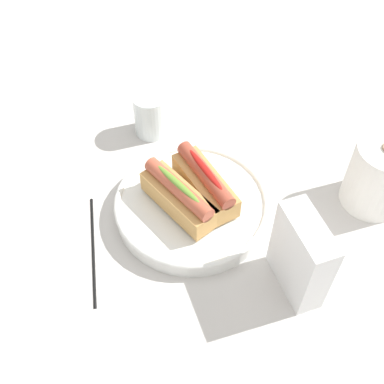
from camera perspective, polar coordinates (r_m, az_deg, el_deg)
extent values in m
plane|color=beige|center=(0.87, 0.12, -1.42)|extent=(2.40, 2.40, 0.00)
cylinder|color=white|center=(0.84, 0.00, -1.76)|extent=(0.27, 0.27, 0.03)
torus|color=white|center=(0.83, 0.00, -1.14)|extent=(0.27, 0.27, 0.01)
cube|color=tan|center=(0.80, -1.61, -0.86)|extent=(0.16, 0.10, 0.04)
cylinder|color=#BC563D|center=(0.78, -1.65, 0.41)|extent=(0.15, 0.08, 0.03)
ellipsoid|color=olive|center=(0.77, -1.67, 0.97)|extent=(0.11, 0.05, 0.01)
cube|color=tan|center=(0.82, 1.57, 0.84)|extent=(0.16, 0.08, 0.04)
cylinder|color=#A84733|center=(0.80, 1.61, 2.14)|extent=(0.15, 0.05, 0.03)
ellipsoid|color=red|center=(0.79, 1.63, 2.70)|extent=(0.11, 0.03, 0.01)
cylinder|color=white|center=(0.97, -4.97, 9.24)|extent=(0.07, 0.07, 0.09)
cylinder|color=silver|center=(0.98, -4.91, 8.48)|extent=(0.06, 0.06, 0.05)
cylinder|color=white|center=(0.89, 21.58, 1.83)|extent=(0.11, 0.11, 0.13)
cube|color=white|center=(0.73, 12.92, -7.54)|extent=(0.11, 0.04, 0.15)
cylinder|color=black|center=(0.82, -11.79, -6.66)|extent=(0.22, 0.04, 0.01)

